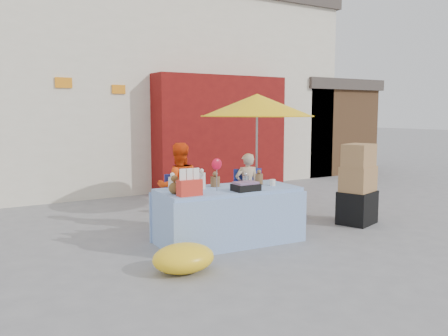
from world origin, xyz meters
TOP-DOWN VIEW (x-y plane):
  - ground at (0.00, 0.00)m, footprint 80.00×80.00m
  - backdrop at (0.52, 7.52)m, footprint 14.00×8.00m
  - market_table at (-0.04, 0.35)m, footprint 2.02×1.06m
  - chair_left at (-0.30, 1.19)m, footprint 0.58×0.58m
  - chair_right at (0.95, 1.19)m, footprint 0.58×0.58m
  - vendor_orange at (-0.30, 1.32)m, footprint 0.75×0.65m
  - vendor_beige at (0.95, 1.32)m, footprint 0.46×0.36m
  - umbrella at (1.25, 1.47)m, footprint 1.90×1.90m
  - box_stack at (2.30, 0.17)m, footprint 0.70×0.63m
  - tarp_bundle at (-1.12, -0.44)m, footprint 0.72×0.58m

SIDE VIEW (x-z plane):
  - ground at x=0.00m, z-range 0.00..0.00m
  - tarp_bundle at x=-1.12m, z-range 0.00..0.32m
  - chair_left at x=-0.30m, z-range -0.17..0.68m
  - chair_right at x=0.95m, z-range -0.17..0.68m
  - market_table at x=-0.04m, z-range -0.21..0.98m
  - vendor_beige at x=0.95m, z-range 0.00..1.12m
  - box_stack at x=2.30m, z-range -0.05..1.24m
  - vendor_orange at x=-0.30m, z-range 0.00..1.33m
  - umbrella at x=1.25m, z-range 0.85..2.94m
  - backdrop at x=0.52m, z-range -0.80..7.00m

